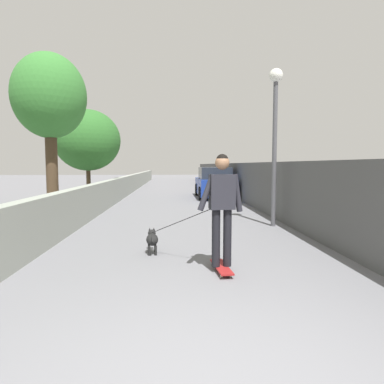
# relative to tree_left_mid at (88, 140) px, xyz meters

# --- Properties ---
(ground_plane) EXTENTS (80.00, 80.00, 0.00)m
(ground_plane) POSITION_rel_tree_left_mid_xyz_m (1.00, -4.11, -2.74)
(ground_plane) COLOR slate
(wall_left) EXTENTS (48.00, 0.30, 1.04)m
(wall_left) POSITION_rel_tree_left_mid_xyz_m (-1.00, -1.18, -2.22)
(wall_left) COLOR #999E93
(wall_left) RESTS_ON ground
(fence_right) EXTENTS (48.00, 0.30, 1.75)m
(fence_right) POSITION_rel_tree_left_mid_xyz_m (-1.00, -7.04, -1.87)
(fence_right) COLOR #4C4C4C
(fence_right) RESTS_ON ground
(tree_left_mid) EXTENTS (2.87, 2.87, 4.09)m
(tree_left_mid) POSITION_rel_tree_left_mid_xyz_m (0.00, 0.00, 0.00)
(tree_left_mid) COLOR #473523
(tree_left_mid) RESTS_ON ground
(tree_left_far) EXTENTS (1.99, 1.99, 4.72)m
(tree_left_far) POSITION_rel_tree_left_mid_xyz_m (-5.50, -0.38, 0.75)
(tree_left_far) COLOR #473523
(tree_left_far) RESTS_ON ground
(lamp_post) EXTENTS (0.36, 0.36, 4.18)m
(lamp_post) POSITION_rel_tree_left_mid_xyz_m (-6.27, -6.49, 0.13)
(lamp_post) COLOR #4C4C51
(lamp_post) RESTS_ON ground
(skateboard) EXTENTS (0.81, 0.27, 0.08)m
(skateboard) POSITION_rel_tree_left_mid_xyz_m (-10.02, -4.52, -2.68)
(skateboard) COLOR maroon
(skateboard) RESTS_ON ground
(person_skateboarder) EXTENTS (0.25, 0.71, 1.74)m
(person_skateboarder) POSITION_rel_tree_left_mid_xyz_m (-10.02, -4.52, -1.63)
(person_skateboarder) COLOR black
(person_skateboarder) RESTS_ON skateboard
(dog) EXTENTS (1.42, 1.27, 1.06)m
(dog) POSITION_rel_tree_left_mid_xyz_m (-8.90, -3.38, -2.47)
(dog) COLOR black
(dog) RESTS_ON ground
(car_near) EXTENTS (3.87, 1.80, 1.54)m
(car_near) POSITION_rel_tree_left_mid_xyz_m (1.70, -5.89, -2.03)
(car_near) COLOR navy
(car_near) RESTS_ON ground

